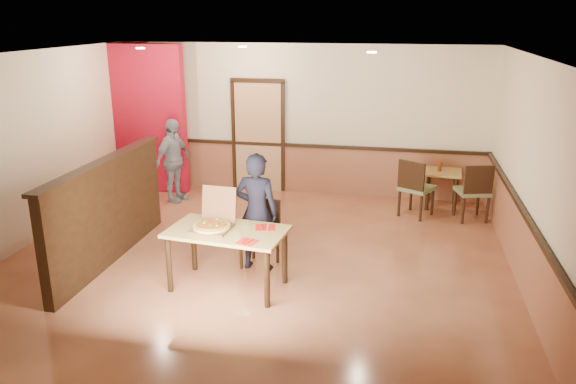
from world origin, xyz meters
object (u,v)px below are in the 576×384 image
diner_chair (261,230)px  side_chair_right (474,190)px  side_table (442,180)px  pizza_box (213,224)px  condiment (440,167)px  main_table (227,238)px  passerby (173,161)px  side_chair_left (415,186)px  diner (257,212)px

diner_chair → side_chair_right: (3.03, 2.34, 0.04)m
diner_chair → side_chair_right: 3.83m
side_table → side_chair_right: bearing=-53.0°
pizza_box → condiment: 4.70m
main_table → passerby: (-1.99, 3.13, 0.10)m
pizza_box → condiment: size_ratio=3.35×
passerby → pizza_box: size_ratio=2.75×
side_table → condiment: size_ratio=4.03×
passerby → side_table: bearing=-66.4°
side_chair_left → condiment: (0.42, 0.60, 0.20)m
passerby → condiment: size_ratio=9.22×
side_chair_left → diner: 3.27m
main_table → pizza_box: size_ratio=2.75×
side_chair_right → pizza_box: bearing=27.0°
main_table → pizza_box: pizza_box is taller
diner → passerby: (-2.21, 2.51, -0.04)m
condiment → side_chair_right: bearing=-48.5°
diner_chair → passerby: (-2.24, 2.37, 0.26)m
diner_chair → side_table: size_ratio=1.37×
pizza_box → side_table: bearing=54.8°
side_chair_right → condiment: bearing=-63.3°
side_table → diner: (-2.58, -3.11, 0.30)m
diner → side_table: bearing=-126.3°
passerby → pizza_box: bearing=-133.2°
condiment → passerby: bearing=-173.1°
main_table → side_chair_right: size_ratio=1.53×
diner → condiment: size_ratio=9.71×
diner → passerby: 3.35m
diner_chair → side_table: bearing=61.2°
side_table → pizza_box: 4.77m
side_table → diner: diner is taller
main_table → diner_chair: bearing=78.7°
side_chair_right → condiment: size_ratio=5.99×
main_table → side_chair_left: size_ratio=1.52×
side_chair_left → condiment: size_ratio=6.04×
diner_chair → condiment: size_ratio=5.52×
diner_chair → side_chair_right: size_ratio=0.92×
diner → side_chair_right: bearing=-137.4°
main_table → side_table: size_ratio=2.28×
diner_chair → side_chair_right: side_chair_right is taller
main_table → diner_chair: 0.82m
main_table → pizza_box: 0.25m
side_table → passerby: passerby is taller
side_chair_right → side_table: bearing=-67.8°
side_chair_left → side_chair_right: (0.96, -0.01, -0.00)m
passerby → condiment: (4.73, 0.57, -0.01)m
side_chair_left → passerby: (-4.31, 0.02, 0.22)m
main_table → diner: bearing=76.8°
diner → pizza_box: bearing=59.5°
pizza_box → condiment: pizza_box is taller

